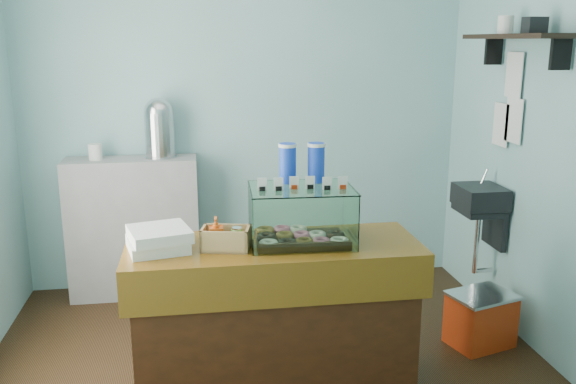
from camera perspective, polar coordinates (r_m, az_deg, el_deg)
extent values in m
plane|color=black|center=(3.93, -1.75, -16.22)|extent=(3.50, 3.50, 0.00)
cube|color=#7BB2B3|center=(4.92, -4.04, 7.26)|extent=(3.50, 0.04, 2.80)
cube|color=#7BB2B3|center=(2.00, 3.26, -2.79)|extent=(3.50, 0.04, 2.80)
cube|color=#7BB2B3|center=(4.04, 23.65, 4.64)|extent=(0.04, 3.00, 2.80)
cube|color=black|center=(4.52, 17.54, -0.42)|extent=(0.30, 0.35, 0.15)
cube|color=black|center=(4.63, 18.81, -2.75)|extent=(0.04, 0.30, 0.35)
cylinder|color=silver|center=(4.61, 17.89, 1.37)|extent=(0.02, 0.02, 0.12)
cylinder|color=silver|center=(4.62, 17.22, -4.63)|extent=(0.04, 0.04, 0.45)
cube|color=black|center=(4.18, 20.52, 13.49)|extent=(0.25, 1.00, 0.03)
cube|color=black|center=(3.87, 24.15, 11.70)|extent=(0.12, 0.03, 0.18)
cube|color=black|center=(4.57, 18.68, 12.35)|extent=(0.12, 0.03, 0.18)
cube|color=white|center=(4.40, 20.37, 6.29)|extent=(0.01, 0.21, 0.30)
cube|color=white|center=(4.56, 19.29, 5.97)|extent=(0.01, 0.21, 0.30)
cube|color=white|center=(4.42, 20.39, 10.23)|extent=(0.01, 0.21, 0.30)
cube|color=#471F0D|center=(3.51, -1.29, -12.32)|extent=(1.50, 0.56, 0.84)
cube|color=#4A2909|center=(3.33, -1.33, -5.37)|extent=(1.60, 0.60, 0.06)
cube|color=#4A2909|center=(3.12, -0.64, -9.15)|extent=(1.60, 0.04, 0.18)
cube|color=#99999B|center=(4.92, -14.20, -3.26)|extent=(1.00, 0.32, 1.10)
cube|color=#372110|center=(3.36, 1.23, -4.50)|extent=(0.51, 0.37, 0.02)
torus|color=white|center=(3.22, -1.80, -4.82)|extent=(0.10, 0.10, 0.03)
torus|color=black|center=(3.23, -0.14, -4.76)|extent=(0.10, 0.10, 0.03)
torus|color=brown|center=(3.24, 1.51, -4.70)|extent=(0.10, 0.10, 0.03)
torus|color=#C85E7E|center=(3.25, 3.15, -4.63)|extent=(0.10, 0.10, 0.03)
torus|color=white|center=(3.27, 4.77, -4.56)|extent=(0.10, 0.10, 0.03)
torus|color=black|center=(3.33, -1.97, -4.18)|extent=(0.10, 0.10, 0.03)
torus|color=brown|center=(3.34, -0.36, -4.12)|extent=(0.10, 0.10, 0.03)
torus|color=#C85E7E|center=(3.35, 1.24, -4.06)|extent=(0.10, 0.10, 0.03)
torus|color=white|center=(3.36, 2.82, -4.00)|extent=(0.10, 0.10, 0.03)
torus|color=black|center=(3.38, 4.39, -3.94)|extent=(0.10, 0.10, 0.03)
torus|color=brown|center=(3.44, -2.13, -3.58)|extent=(0.10, 0.10, 0.03)
torus|color=#C85E7E|center=(3.45, -0.57, -3.53)|extent=(0.10, 0.10, 0.03)
torus|color=white|center=(3.46, 0.98, -3.47)|extent=(0.10, 0.10, 0.03)
cube|color=white|center=(3.13, 1.74, -3.23)|extent=(0.55, 0.03, 0.30)
cube|color=white|center=(3.51, 0.81, -1.30)|extent=(0.55, 0.03, 0.30)
cube|color=white|center=(3.29, -3.51, -2.36)|extent=(0.02, 0.40, 0.30)
cube|color=white|center=(3.36, 5.89, -2.05)|extent=(0.02, 0.40, 0.30)
cube|color=white|center=(3.28, 1.26, 0.36)|extent=(0.58, 0.43, 0.01)
cube|color=white|center=(3.20, -2.44, 0.71)|extent=(0.05, 0.01, 0.07)
cube|color=black|center=(3.20, -2.43, 0.31)|extent=(0.03, 0.02, 0.02)
cube|color=white|center=(3.20, -0.90, 0.75)|extent=(0.05, 0.01, 0.07)
cube|color=black|center=(3.21, -0.90, 0.35)|extent=(0.03, 0.02, 0.02)
cube|color=white|center=(3.21, 0.62, 0.79)|extent=(0.05, 0.01, 0.07)
cube|color=#A82C0D|center=(3.22, 0.62, 0.39)|extent=(0.03, 0.02, 0.02)
cube|color=white|center=(3.22, 2.14, 0.83)|extent=(0.05, 0.01, 0.07)
cube|color=black|center=(3.23, 2.14, 0.43)|extent=(0.03, 0.02, 0.02)
cube|color=white|center=(3.24, 3.64, 0.87)|extent=(0.05, 0.01, 0.07)
cube|color=black|center=(3.24, 3.64, 0.47)|extent=(0.03, 0.02, 0.02)
cube|color=white|center=(3.25, 5.13, 0.90)|extent=(0.05, 0.01, 0.07)
cube|color=#A82C0D|center=(3.26, 5.12, 0.51)|extent=(0.03, 0.02, 0.02)
cylinder|color=blue|center=(3.37, -0.04, 2.72)|extent=(0.09, 0.09, 0.22)
cylinder|color=silver|center=(3.35, -0.04, 4.40)|extent=(0.10, 0.10, 0.02)
cylinder|color=blue|center=(3.39, 2.65, 2.78)|extent=(0.09, 0.09, 0.22)
cylinder|color=silver|center=(3.37, 2.67, 4.44)|extent=(0.10, 0.10, 0.02)
cube|color=tan|center=(3.25, -5.83, -5.26)|extent=(0.28, 0.20, 0.01)
cube|color=tan|center=(3.17, -6.05, -4.74)|extent=(0.25, 0.07, 0.12)
cube|color=tan|center=(3.30, -5.67, -3.99)|extent=(0.25, 0.07, 0.12)
cube|color=tan|center=(3.26, -7.91, -4.30)|extent=(0.04, 0.15, 0.12)
cube|color=tan|center=(3.22, -3.78, -4.41)|extent=(0.04, 0.15, 0.12)
imported|color=#CD5013|center=(3.23, -6.75, -3.75)|extent=(0.09, 0.09, 0.17)
cylinder|color=#509A2A|center=(3.23, -4.80, -4.35)|extent=(0.06, 0.06, 0.10)
cylinder|color=silver|center=(3.21, -4.82, -3.42)|extent=(0.05, 0.05, 0.01)
cube|color=silver|center=(3.30, -12.10, -4.81)|extent=(0.35, 0.35, 0.06)
cube|color=silver|center=(3.27, -11.95, -3.85)|extent=(0.37, 0.37, 0.06)
cylinder|color=silver|center=(4.79, -11.82, 3.24)|extent=(0.25, 0.25, 0.01)
cylinder|color=silver|center=(4.76, -11.92, 5.29)|extent=(0.22, 0.22, 0.34)
sphere|color=silver|center=(4.74, -12.02, 7.30)|extent=(0.22, 0.22, 0.22)
cube|color=red|center=(4.32, 17.56, -11.39)|extent=(0.46, 0.39, 0.34)
cube|color=silver|center=(4.25, 17.74, -9.19)|extent=(0.48, 0.41, 0.02)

